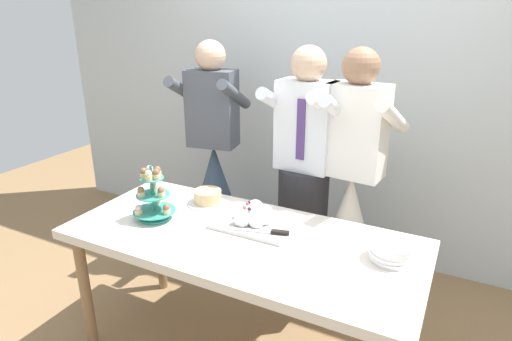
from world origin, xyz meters
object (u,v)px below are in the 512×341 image
(person_guest, at_px, (215,188))
(person_groom, at_px, (303,194))
(person_bride, at_px, (348,226))
(dessert_table, at_px, (241,248))
(round_cake, at_px, (208,198))
(main_cake_tray, at_px, (255,217))
(cupcake_stand, at_px, (153,196))
(plate_stack, at_px, (392,251))

(person_guest, bearing_deg, person_groom, -11.12)
(person_bride, bearing_deg, person_guest, 172.58)
(dessert_table, relative_size, person_guest, 1.08)
(round_cake, relative_size, person_bride, 0.14)
(person_groom, bearing_deg, main_cake_tray, -95.44)
(dessert_table, relative_size, person_bride, 1.08)
(round_cake, distance_m, person_bride, 0.89)
(main_cake_tray, distance_m, person_groom, 0.57)
(main_cake_tray, relative_size, person_bride, 0.26)
(cupcake_stand, bearing_deg, person_groom, 52.48)
(dessert_table, height_order, person_groom, person_groom)
(cupcake_stand, distance_m, person_guest, 0.97)
(person_bride, bearing_deg, person_groom, -177.75)
(round_cake, bearing_deg, cupcake_stand, -117.13)
(plate_stack, distance_m, person_bride, 0.73)
(dessert_table, distance_m, cupcake_stand, 0.55)
(person_guest, bearing_deg, plate_stack, -27.51)
(main_cake_tray, distance_m, plate_stack, 0.71)
(cupcake_stand, distance_m, plate_stack, 1.24)
(main_cake_tray, bearing_deg, cupcake_stand, -160.54)
(cupcake_stand, distance_m, person_bride, 1.20)
(round_cake, distance_m, person_guest, 0.73)
(cupcake_stand, bearing_deg, main_cake_tray, 19.46)
(cupcake_stand, relative_size, main_cake_tray, 0.71)
(person_groom, bearing_deg, plate_stack, -42.01)
(round_cake, xyz_separation_m, person_guest, (-0.34, 0.60, -0.23))
(main_cake_tray, height_order, person_guest, person_guest)
(dessert_table, xyz_separation_m, person_guest, (-0.70, 0.85, -0.12))
(round_cake, bearing_deg, main_cake_tray, -16.62)
(plate_stack, bearing_deg, round_cake, 172.96)
(person_guest, bearing_deg, person_bride, -7.42)
(person_guest, bearing_deg, cupcake_stand, -78.15)
(person_bride, bearing_deg, round_cake, -147.18)
(person_groom, distance_m, person_bride, 0.34)
(cupcake_stand, xyz_separation_m, person_guest, (-0.19, 0.90, -0.32))
(dessert_table, bearing_deg, person_guest, 129.47)
(round_cake, height_order, person_groom, person_groom)
(cupcake_stand, relative_size, person_guest, 0.18)
(plate_stack, xyz_separation_m, person_groom, (-0.65, 0.59, -0.07))
(person_bride, distance_m, person_guest, 1.07)
(dessert_table, distance_m, plate_stack, 0.73)
(person_groom, xyz_separation_m, person_bride, (0.30, 0.01, -0.16))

